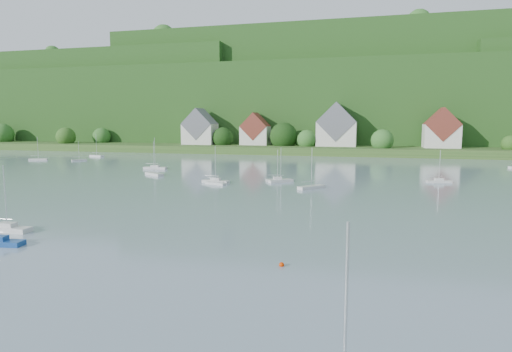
# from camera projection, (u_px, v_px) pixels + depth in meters

# --- Properties ---
(far_shore_strip) EXTENTS (600.00, 60.00, 3.00)m
(far_shore_strip) POSITION_uv_depth(u_px,v_px,m) (327.00, 148.00, 192.90)
(far_shore_strip) COLOR #2B501E
(far_shore_strip) RESTS_ON ground
(forested_ridge) EXTENTS (620.00, 181.22, 69.89)m
(forested_ridge) POSITION_uv_depth(u_px,v_px,m) (339.00, 105.00, 256.00)
(forested_ridge) COLOR #1E4415
(forested_ridge) RESTS_ON ground
(village_building_0) EXTENTS (14.00, 10.40, 16.00)m
(village_building_0) POSITION_uv_depth(u_px,v_px,m) (200.00, 130.00, 193.12)
(village_building_0) COLOR silver
(village_building_0) RESTS_ON far_shore_strip
(village_building_1) EXTENTS (12.00, 9.36, 14.00)m
(village_building_1) POSITION_uv_depth(u_px,v_px,m) (255.00, 132.00, 188.90)
(village_building_1) COLOR silver
(village_building_1) RESTS_ON far_shore_strip
(village_building_2) EXTENTS (16.00, 11.44, 18.00)m
(village_building_2) POSITION_uv_depth(u_px,v_px,m) (337.00, 128.00, 179.04)
(village_building_2) COLOR silver
(village_building_2) RESTS_ON far_shore_strip
(village_building_3) EXTENTS (13.00, 10.40, 15.50)m
(village_building_3) POSITION_uv_depth(u_px,v_px,m) (441.00, 131.00, 167.26)
(village_building_3) COLOR silver
(village_building_3) RESTS_ON far_shore_strip
(near_sailboat_6) EXTENTS (5.88, 1.67, 7.93)m
(near_sailboat_6) POSITION_uv_depth(u_px,v_px,m) (8.00, 228.00, 51.81)
(near_sailboat_6) COLOR silver
(near_sailboat_6) RESTS_ON ground
(mooring_buoy_3) EXTENTS (0.48, 0.48, 0.48)m
(mooring_buoy_3) POSITION_uv_depth(u_px,v_px,m) (282.00, 266.00, 39.37)
(mooring_buoy_3) COLOR #CF2F00
(mooring_buoy_3) RESTS_ON ground
(far_sailboat_cluster) EXTENTS (195.57, 69.70, 8.71)m
(far_sailboat_cluster) POSITION_uv_depth(u_px,v_px,m) (313.00, 172.00, 109.23)
(far_sailboat_cluster) COLOR silver
(far_sailboat_cluster) RESTS_ON ground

